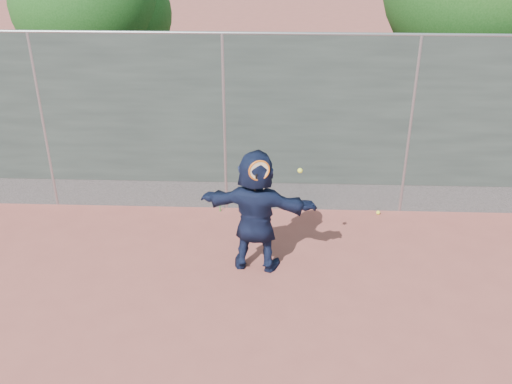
{
  "coord_description": "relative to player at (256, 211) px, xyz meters",
  "views": [
    {
      "loc": [
        0.87,
        -5.26,
        4.73
      ],
      "look_at": [
        0.59,
        1.72,
        1.21
      ],
      "focal_mm": 40.0,
      "sensor_mm": 36.0,
      "label": 1
    }
  ],
  "objects": [
    {
      "name": "fence",
      "position": [
        -0.59,
        1.78,
        0.68
      ],
      "size": [
        20.0,
        0.06,
        3.03
      ],
      "color": "#38423D",
      "rests_on": "ground"
    },
    {
      "name": "tree_left",
      "position": [
        -3.43,
        4.83,
        2.03
      ],
      "size": [
        3.15,
        3.0,
        4.53
      ],
      "color": "#382314",
      "rests_on": "ground"
    },
    {
      "name": "weed_clump",
      "position": [
        -0.29,
        1.66,
        -0.77
      ],
      "size": [
        0.68,
        0.07,
        0.3
      ],
      "color": "#387226",
      "rests_on": "ground"
    },
    {
      "name": "swing_action",
      "position": [
        0.1,
        -0.19,
        0.7
      ],
      "size": [
        0.71,
        0.15,
        0.51
      ],
      "color": "orange",
      "rests_on": "ground"
    },
    {
      "name": "player",
      "position": [
        0.0,
        0.0,
        0.0
      ],
      "size": [
        1.74,
        0.79,
        1.81
      ],
      "primitive_type": "imported",
      "rotation": [
        0.0,
        0.0,
        2.99
      ],
      "color": "#151D3B",
      "rests_on": "ground"
    },
    {
      "name": "ground",
      "position": [
        -0.59,
        -1.72,
        -0.91
      ],
      "size": [
        80.0,
        80.0,
        0.0
      ],
      "primitive_type": "plane",
      "color": "#9E4C42",
      "rests_on": "ground"
    },
    {
      "name": "ball_ground",
      "position": [
        2.03,
        1.63,
        -0.87
      ],
      "size": [
        0.07,
        0.07,
        0.07
      ],
      "primitive_type": "sphere",
      "color": "#F2F135",
      "rests_on": "ground"
    }
  ]
}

